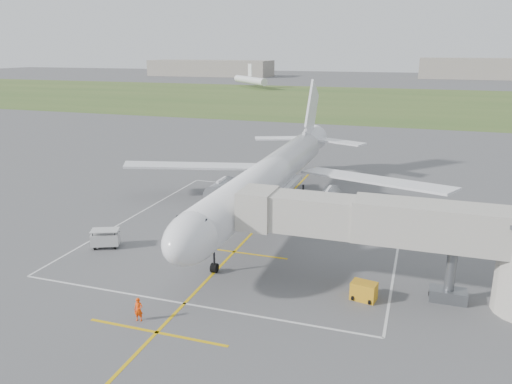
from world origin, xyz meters
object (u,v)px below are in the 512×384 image
(ramp_worker_wing, at_px, (206,205))
(airliner, at_px, (269,177))
(baggage_cart, at_px, (105,238))
(gpu_unit, at_px, (364,291))
(ramp_worker_nose, at_px, (139,310))
(jet_bridge, at_px, (421,236))

(ramp_worker_wing, bearing_deg, airliner, -155.07)
(baggage_cart, relative_size, ramp_worker_wing, 1.76)
(gpu_unit, relative_size, ramp_worker_wing, 1.22)
(ramp_worker_wing, bearing_deg, baggage_cart, 85.66)
(gpu_unit, height_order, ramp_worker_nose, ramp_worker_nose)
(airliner, relative_size, baggage_cart, 16.35)
(gpu_unit, distance_m, baggage_cart, 23.90)
(gpu_unit, relative_size, ramp_worker_nose, 1.20)
(jet_bridge, relative_size, ramp_worker_nose, 14.15)
(airliner, relative_size, ramp_worker_wing, 28.78)
(gpu_unit, xyz_separation_m, ramp_worker_nose, (-14.01, -7.81, 0.16))
(baggage_cart, height_order, ramp_worker_nose, baggage_cart)
(ramp_worker_nose, distance_m, ramp_worker_wing, 23.31)
(baggage_cart, distance_m, ramp_worker_wing, 13.23)
(airliner, height_order, gpu_unit, airliner)
(airliner, height_order, jet_bridge, airliner)
(baggage_cart, relative_size, ramp_worker_nose, 1.73)
(airliner, relative_size, ramp_worker_nose, 28.26)
(gpu_unit, bearing_deg, airliner, 137.70)
(gpu_unit, bearing_deg, baggage_cart, -175.57)
(jet_bridge, xyz_separation_m, ramp_worker_nose, (-17.57, -9.57, -3.92))
(gpu_unit, distance_m, ramp_worker_wing, 24.28)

